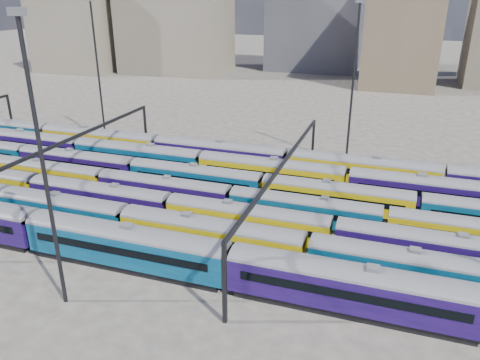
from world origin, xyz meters
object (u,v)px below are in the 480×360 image
(rake_0, at_px, (126,242))
(rake_1, at_px, (308,249))
(mast_2, at_px, (42,159))
(rake_2, at_px, (170,206))

(rake_0, xyz_separation_m, rake_1, (17.78, 5.00, -0.23))
(rake_1, relative_size, mast_2, 4.87)
(rake_2, bearing_deg, rake_0, -89.43)
(rake_2, xyz_separation_m, mast_2, (-2.25, -17.00, 11.43))
(rake_0, distance_m, rake_2, 10.01)
(rake_0, bearing_deg, rake_1, 15.71)
(rake_0, relative_size, rake_1, 0.90)
(rake_0, height_order, mast_2, mast_2)
(rake_2, bearing_deg, mast_2, -97.54)
(rake_2, distance_m, mast_2, 20.61)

